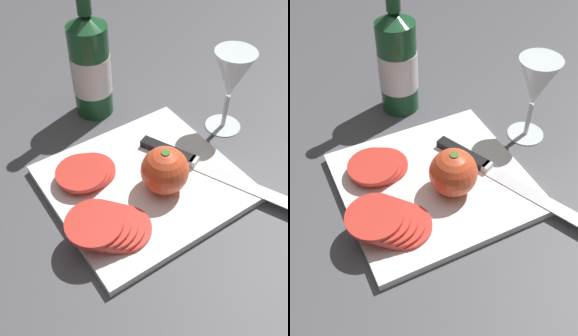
{
  "view_description": "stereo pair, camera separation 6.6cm",
  "coord_description": "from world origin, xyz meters",
  "views": [
    {
      "loc": [
        -0.2,
        -0.39,
        0.52
      ],
      "look_at": [
        0.06,
        -0.01,
        0.05
      ],
      "focal_mm": 42.0,
      "sensor_mm": 36.0,
      "label": 1
    },
    {
      "loc": [
        -0.14,
        -0.42,
        0.52
      ],
      "look_at": [
        0.06,
        -0.01,
        0.05
      ],
      "focal_mm": 42.0,
      "sensor_mm": 36.0,
      "label": 2
    }
  ],
  "objects": [
    {
      "name": "knife",
      "position": [
        0.15,
        -0.02,
        0.02
      ],
      "size": [
        0.15,
        0.29,
        0.01
      ],
      "rotation": [
        0.0,
        0.0,
        5.14
      ],
      "color": "silver",
      "rests_on": "cutting_board"
    },
    {
      "name": "cutting_board",
      "position": [
        0.06,
        -0.01,
        0.01
      ],
      "size": [
        0.31,
        0.29,
        0.02
      ],
      "color": "white",
      "rests_on": "ground_plane"
    },
    {
      "name": "whole_tomato",
      "position": [
        0.08,
        -0.05,
        0.06
      ],
      "size": [
        0.08,
        0.08,
        0.08
      ],
      "color": "#DB4C28",
      "rests_on": "cutting_board"
    },
    {
      "name": "wine_bottle",
      "position": [
        0.09,
        0.22,
        0.11
      ],
      "size": [
        0.08,
        0.08,
        0.32
      ],
      "color": "#194C28",
      "rests_on": "ground_plane"
    },
    {
      "name": "tomato_slice_stack_far",
      "position": [
        -0.05,
        -0.08,
        0.03
      ],
      "size": [
        0.13,
        0.1,
        0.04
      ],
      "color": "red",
      "rests_on": "cutting_board"
    },
    {
      "name": "tomato_slice_stack_near",
      "position": [
        -0.02,
        0.05,
        0.03
      ],
      "size": [
        0.11,
        0.09,
        0.02
      ],
      "color": "red",
      "rests_on": "cutting_board"
    },
    {
      "name": "ground_plane",
      "position": [
        0.0,
        0.0,
        0.0
      ],
      "size": [
        3.0,
        3.0,
        0.0
      ],
      "primitive_type": "plane",
      "color": "#4C4C51"
    },
    {
      "name": "wine_glass",
      "position": [
        0.28,
        0.03,
        0.12
      ],
      "size": [
        0.08,
        0.08,
        0.17
      ],
      "color": "silver",
      "rests_on": "ground_plane"
    }
  ]
}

